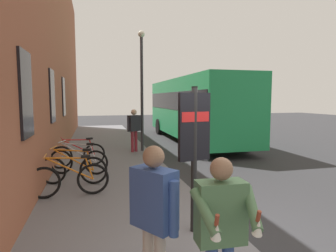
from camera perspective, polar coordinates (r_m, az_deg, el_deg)
name	(u,v)px	position (r m, az deg, el deg)	size (l,w,h in m)	color
ground	(187,162)	(10.54, 3.78, -7.21)	(60.00, 60.00, 0.00)	#2D2D30
sidewalk_pavement	(108,154)	(11.97, -12.02, -5.49)	(24.00, 3.50, 0.12)	slate
station_facade	(54,46)	(13.00, -22.02, 14.66)	(22.00, 0.65, 8.96)	#9E563D
bicycle_leaning_wall	(69,180)	(6.86, -19.22, -10.13)	(0.48, 1.77, 0.97)	black
bicycle_far_end	(73,169)	(7.77, -18.52, -8.27)	(0.57, 1.74, 0.97)	black
bicycle_end_of_row	(79,161)	(8.71, -17.53, -6.75)	(0.70, 1.69, 0.97)	black
bicycle_mid_rack	(78,155)	(9.66, -17.58, -5.55)	(0.56, 1.74, 0.97)	black
transit_info_sign	(194,136)	(4.62, 5.29, -2.04)	(0.17, 0.56, 2.40)	black
city_bus	(193,106)	(15.52, 5.13, 4.02)	(10.53, 2.75, 3.35)	#1E8C4C
pedestrian_crossing_street	(134,126)	(11.80, -6.85, 0.01)	(0.47, 0.59, 1.76)	maroon
pedestrian_by_facade	(154,209)	(3.11, -2.86, -16.24)	(0.56, 0.48, 1.72)	#B2A599
tourist_with_hotdogs	(221,223)	(2.92, 10.67, -18.56)	(0.58, 0.64, 1.65)	#334C8C
street_lamp	(142,80)	(11.98, -5.30, 9.16)	(0.28, 0.28, 4.98)	#333338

